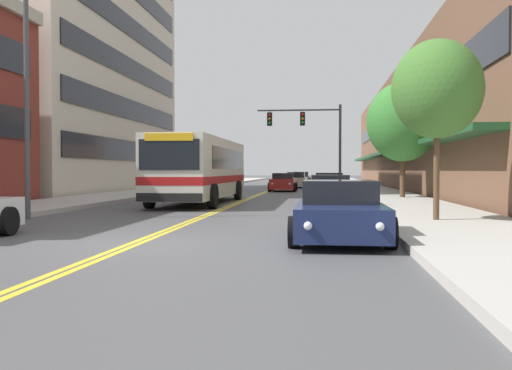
# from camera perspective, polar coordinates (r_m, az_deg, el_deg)

# --- Properties ---
(ground_plane) EXTENTS (240.00, 240.00, 0.00)m
(ground_plane) POSITION_cam_1_polar(r_m,az_deg,el_deg) (48.89, 1.92, -0.32)
(ground_plane) COLOR #4C4C4F
(sidewalk_left) EXTENTS (3.87, 106.00, 0.18)m
(sidewalk_left) POSITION_cam_1_polar(r_m,az_deg,el_deg) (50.03, -6.60, -0.19)
(sidewalk_left) COLOR #B2ADA5
(sidewalk_left) RESTS_ON ground_plane
(sidewalk_right) EXTENTS (3.87, 106.00, 0.18)m
(sidewalk_right) POSITION_cam_1_polar(r_m,az_deg,el_deg) (48.86, 10.64, -0.24)
(sidewalk_right) COLOR #B2ADA5
(sidewalk_right) RESTS_ON ground_plane
(centre_line) EXTENTS (0.34, 106.00, 0.01)m
(centre_line) POSITION_cam_1_polar(r_m,az_deg,el_deg) (48.89, 1.92, -0.32)
(centre_line) COLOR yellow
(centre_line) RESTS_ON ground_plane
(office_tower_left) EXTENTS (12.08, 24.38, 23.48)m
(office_tower_left) POSITION_cam_1_polar(r_m,az_deg,el_deg) (45.34, -19.82, 14.40)
(office_tower_left) COLOR beige
(office_tower_left) RESTS_ON ground_plane
(storefront_row_right) EXTENTS (9.10, 68.00, 9.40)m
(storefront_row_right) POSITION_cam_1_polar(r_m,az_deg,el_deg) (49.77, 17.79, 5.05)
(storefront_row_right) COLOR brown
(storefront_row_right) RESTS_ON ground_plane
(city_bus) EXTENTS (2.92, 11.25, 2.96)m
(city_bus) POSITION_cam_1_polar(r_m,az_deg,el_deg) (26.92, -5.52, 1.77)
(city_bus) COLOR silver
(city_bus) RESTS_ON ground_plane
(car_slate_blue_parked_left_mid) EXTENTS (1.99, 4.68, 1.33)m
(car_slate_blue_parked_left_mid) POSITION_cam_1_polar(r_m,az_deg,el_deg) (44.81, -4.00, 0.32)
(car_slate_blue_parked_left_mid) COLOR #475675
(car_slate_blue_parked_left_mid) RESTS_ON ground_plane
(car_silver_parked_left_far) EXTENTS (2.11, 4.78, 1.36)m
(car_silver_parked_left_far) POSITION_cam_1_polar(r_m,az_deg,el_deg) (37.81, -6.03, 0.11)
(car_silver_parked_left_far) COLOR #B7B7BC
(car_silver_parked_left_far) RESTS_ON ground_plane
(car_navy_parked_right_foreground) EXTENTS (2.11, 4.68, 1.32)m
(car_navy_parked_right_foreground) POSITION_cam_1_polar(r_m,az_deg,el_deg) (12.78, 8.35, -2.72)
(car_navy_parked_right_foreground) COLOR #19234C
(car_navy_parked_right_foreground) RESTS_ON ground_plane
(car_black_parked_right_mid) EXTENTS (2.16, 4.24, 1.34)m
(car_black_parked_right_mid) POSITION_cam_1_polar(r_m,az_deg,el_deg) (25.23, 7.43, -0.61)
(car_black_parked_right_mid) COLOR black
(car_black_parked_right_mid) RESTS_ON ground_plane
(car_beige_parked_right_far) EXTENTS (2.13, 4.34, 1.39)m
(car_beige_parked_right_far) POSITION_cam_1_polar(r_m,az_deg,el_deg) (35.14, 7.32, 0.01)
(car_beige_parked_right_far) COLOR #BCAD89
(car_beige_parked_right_far) RESTS_ON ground_plane
(car_charcoal_parked_right_end) EXTENTS (2.05, 4.68, 1.27)m
(car_charcoal_parked_right_end) POSITION_cam_1_polar(r_m,az_deg,el_deg) (45.63, 6.95, 0.29)
(car_charcoal_parked_right_end) COLOR #232328
(car_charcoal_parked_right_end) RESTS_ON ground_plane
(car_champagne_moving_lead) EXTENTS (1.98, 4.85, 1.38)m
(car_champagne_moving_lead) POSITION_cam_1_polar(r_m,az_deg,el_deg) (50.57, 4.02, 0.47)
(car_champagne_moving_lead) COLOR beige
(car_champagne_moving_lead) RESTS_ON ground_plane
(car_red_moving_second) EXTENTS (2.00, 4.43, 1.34)m
(car_red_moving_second) POSITION_cam_1_polar(r_m,az_deg,el_deg) (42.07, 2.73, 0.24)
(car_red_moving_second) COLOR maroon
(car_red_moving_second) RESTS_ON ground_plane
(car_dark_grey_moving_third) EXTENTS (2.20, 4.18, 1.35)m
(car_dark_grey_moving_third) POSITION_cam_1_polar(r_m,az_deg,el_deg) (69.53, 4.57, 0.73)
(car_dark_grey_moving_third) COLOR #38383D
(car_dark_grey_moving_third) RESTS_ON ground_plane
(traffic_signal_mast) EXTENTS (5.78, 0.38, 6.03)m
(traffic_signal_mast) POSITION_cam_1_polar(r_m,az_deg,el_deg) (39.46, 5.49, 5.48)
(traffic_signal_mast) COLOR #47474C
(traffic_signal_mast) RESTS_ON ground_plane
(street_lamp_left_near) EXTENTS (2.76, 0.28, 8.10)m
(street_lamp_left_near) POSITION_cam_1_polar(r_m,az_deg,el_deg) (19.43, -20.94, 11.22)
(street_lamp_left_near) COLOR #47474C
(street_lamp_left_near) RESTS_ON ground_plane
(street_tree_right_near) EXTENTS (2.48, 2.48, 4.97)m
(street_tree_right_near) POSITION_cam_1_polar(r_m,az_deg,el_deg) (16.66, 17.66, 9.10)
(street_tree_right_near) COLOR brown
(street_tree_right_near) RESTS_ON sidewalk_right
(street_tree_right_mid) EXTENTS (3.66, 3.66, 5.85)m
(street_tree_right_mid) POSITION_cam_1_polar(r_m,az_deg,el_deg) (30.12, 14.47, 6.11)
(street_tree_right_mid) COLOR brown
(street_tree_right_mid) RESTS_ON sidewalk_right
(fire_hydrant) EXTENTS (0.32, 0.24, 0.86)m
(fire_hydrant) POSITION_cam_1_polar(r_m,az_deg,el_deg) (22.82, 11.66, -0.91)
(fire_hydrant) COLOR yellow
(fire_hydrant) RESTS_ON sidewalk_right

